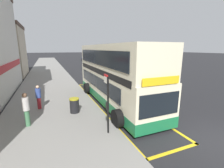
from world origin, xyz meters
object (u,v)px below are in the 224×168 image
Objects in this scene: pedestrian_waiting_near_sign at (26,108)px; pedestrian_further_back at (38,96)px; double_decker_bus at (114,76)px; parked_car_silver_ahead at (93,63)px; parked_car_navy_behind at (85,58)px; litter_bin at (74,105)px; bus_stop_sign at (107,100)px.

pedestrian_waiting_near_sign reaches higher than pedestrian_further_back.
pedestrian_waiting_near_sign is (-5.82, -2.17, -0.94)m from double_decker_bus.
pedestrian_waiting_near_sign is at bearing 69.82° from parked_car_silver_ahead.
parked_car_silver_ahead is 29.57m from pedestrian_waiting_near_sign.
pedestrian_waiting_near_sign is at bearing 73.30° from parked_car_navy_behind.
pedestrian_further_back is 1.72× the size of litter_bin.
pedestrian_waiting_near_sign is 1.11× the size of pedestrian_further_back.
parked_car_navy_behind is (9.58, 45.89, -0.98)m from bus_stop_sign.
double_decker_bus is at bearing 21.96° from litter_bin.
parked_car_navy_behind is 45.66m from pedestrian_waiting_near_sign.
pedestrian_waiting_near_sign is at bearing -161.54° from litter_bin.
bus_stop_sign is 30.52m from parked_car_silver_ahead.
double_decker_bus is 42.21m from parked_car_navy_behind.
litter_bin is at bearing 76.17° from parked_car_navy_behind.
parked_car_navy_behind is 1.00× the size of parked_car_silver_ahead.
double_decker_bus is 6.73× the size of pedestrian_further_back.
parked_car_navy_behind is at bearing 79.87° from double_decker_bus.
bus_stop_sign is at bearing -70.38° from litter_bin.
pedestrian_waiting_near_sign reaches higher than parked_car_navy_behind.
litter_bin is at bearing 18.46° from pedestrian_waiting_near_sign.
parked_car_silver_ahead is 27.16m from pedestrian_further_back.
pedestrian_further_back reaches higher than litter_bin.
pedestrian_further_back is at bearing 124.70° from bus_stop_sign.
bus_stop_sign is 4.31m from pedestrian_waiting_near_sign.
bus_stop_sign is 0.67× the size of parked_car_silver_ahead.
pedestrian_further_back is (-12.76, -41.30, 0.21)m from parked_car_navy_behind.
pedestrian_further_back is (-3.18, 4.59, -0.77)m from bus_stop_sign.
pedestrian_waiting_near_sign is (-3.66, 2.19, -0.66)m from bus_stop_sign.
bus_stop_sign is 3.44m from litter_bin.
pedestrian_further_back is 2.63m from litter_bin.
pedestrian_waiting_near_sign is at bearing -159.57° from double_decker_bus.
pedestrian_further_back is at bearing 72.98° from parked_car_navy_behind.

